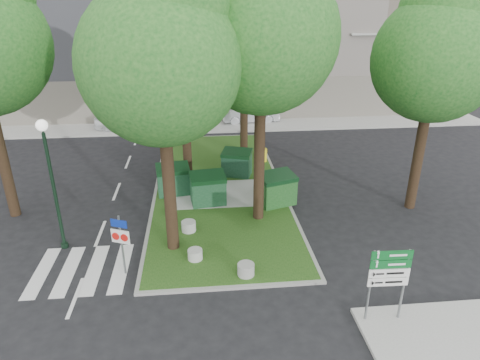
{
  "coord_description": "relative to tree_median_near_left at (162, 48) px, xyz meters",
  "views": [
    {
      "loc": [
        -0.38,
        -11.43,
        8.87
      ],
      "look_at": [
        1.19,
        4.23,
        2.0
      ],
      "focal_mm": 32.0,
      "sensor_mm": 36.0,
      "label": 1
    }
  ],
  "objects": [
    {
      "name": "tree_median_near_left",
      "position": [
        0.0,
        0.0,
        0.0
      ],
      "size": [
        5.2,
        5.2,
        10.53
      ],
      "color": "black",
      "rests_on": "ground"
    },
    {
      "name": "dumpster_c",
      "position": [
        2.94,
        6.67,
        -6.53
      ],
      "size": [
        1.74,
        1.46,
        1.39
      ],
      "rotation": [
        0.0,
        0.0,
        -0.32
      ],
      "color": "#103620",
      "rests_on": "median_island"
    },
    {
      "name": "directional_sign",
      "position": [
        6.17,
        -4.56,
        -5.65
      ],
      "size": [
        1.17,
        0.11,
        2.34
      ],
      "rotation": [
        0.0,
        0.0,
        -0.03
      ],
      "color": "slate",
      "rests_on": "sidewalk_corner"
    },
    {
      "name": "dumpster_d",
      "position": [
        4.41,
        3.16,
        -6.48
      ],
      "size": [
        1.86,
        1.55,
        1.48
      ],
      "rotation": [
        0.0,
        0.0,
        0.31
      ],
      "color": "#154616",
      "rests_on": "median_island"
    },
    {
      "name": "tree_median_mid",
      "position": [
        0.5,
        6.5,
        -0.34
      ],
      "size": [
        4.8,
        4.8,
        9.99
      ],
      "color": "black",
      "rests_on": "ground"
    },
    {
      "name": "litter_bin",
      "position": [
        4.61,
        8.51,
        -6.82
      ],
      "size": [
        0.43,
        0.43,
        0.75
      ],
      "primitive_type": "cylinder",
      "color": "yellow",
      "rests_on": "median_island"
    },
    {
      "name": "car_silver",
      "position": [
        4.91,
        16.94,
        -6.61
      ],
      "size": [
        4.37,
        1.81,
        1.41
      ],
      "primitive_type": "imported",
      "rotation": [
        0.0,
        0.0,
        1.65
      ],
      "color": "#A6A8AE",
      "rests_on": "ground"
    },
    {
      "name": "traffic_sign_pole",
      "position": [
        -1.69,
        -1.41,
        -5.87
      ],
      "size": [
        0.63,
        0.3,
        2.25
      ],
      "rotation": [
        0.0,
        0.0,
        -0.4
      ],
      "color": "slate",
      "rests_on": "ground"
    },
    {
      "name": "dumpster_a",
      "position": [
        -0.26,
        4.74,
        -6.51
      ],
      "size": [
        1.66,
        1.27,
        1.43
      ],
      "rotation": [
        0.0,
        0.0,
        0.14
      ],
      "color": "#103C21",
      "rests_on": "median_island"
    },
    {
      "name": "street_lamp",
      "position": [
        -4.23,
        0.52,
        -4.17
      ],
      "size": [
        0.4,
        0.4,
        5.01
      ],
      "color": "black",
      "rests_on": "ground"
    },
    {
      "name": "bollard_left",
      "position": [
        0.73,
        -0.95,
        -7.01
      ],
      "size": [
        0.53,
        0.53,
        0.38
      ],
      "primitive_type": "cylinder",
      "color": "#ACACA7",
      "rests_on": "median_island"
    },
    {
      "name": "apartment_building",
      "position": [
        1.41,
        23.44,
        0.68
      ],
      "size": [
        41.0,
        12.0,
        16.0
      ],
      "primitive_type": "cube",
      "color": "beige",
      "rests_on": "ground"
    },
    {
      "name": "car_white",
      "position": [
        -4.15,
        15.8,
        -6.63
      ],
      "size": [
        4.14,
        1.95,
        1.37
      ],
      "primitive_type": "imported",
      "rotation": [
        0.0,
        0.0,
        1.48
      ],
      "color": "white",
      "rests_on": "ground"
    },
    {
      "name": "median_island",
      "position": [
        1.91,
        5.44,
        -7.26
      ],
      "size": [
        6.0,
        16.0,
        0.12
      ],
      "primitive_type": "cube",
      "color": "#194213",
      "rests_on": "ground"
    },
    {
      "name": "median_kerb",
      "position": [
        1.91,
        5.44,
        -7.27
      ],
      "size": [
        6.3,
        16.3,
        0.1
      ],
      "primitive_type": "cube",
      "color": "gray",
      "rests_on": "ground"
    },
    {
      "name": "dumpster_b",
      "position": [
        1.34,
        3.52,
        -6.5
      ],
      "size": [
        1.69,
        1.28,
        1.46
      ],
      "rotation": [
        0.0,
        0.0,
        0.12
      ],
      "color": "#113D20",
      "rests_on": "median_island"
    },
    {
      "name": "tree_median_far",
      "position": [
        3.7,
        9.5,
        1.0
      ],
      "size": [
        5.8,
        5.8,
        11.93
      ],
      "color": "black",
      "rests_on": "ground"
    },
    {
      "name": "ground",
      "position": [
        1.41,
        -2.56,
        -7.32
      ],
      "size": [
        120.0,
        120.0,
        0.0
      ],
      "primitive_type": "plane",
      "color": "black",
      "rests_on": "ground"
    },
    {
      "name": "zebra_crossing",
      "position": [
        -2.34,
        -1.06,
        -7.31
      ],
      "size": [
        5.0,
        3.0,
        0.01
      ],
      "primitive_type": "cube",
      "color": "silver",
      "rests_on": "ground"
    },
    {
      "name": "building_sidewalk",
      "position": [
        1.41,
        15.94,
        -7.26
      ],
      "size": [
        42.0,
        3.0,
        0.12
      ],
      "primitive_type": "cube",
      "color": "#999993",
      "rests_on": "ground"
    },
    {
      "name": "tree_median_near_right",
      "position": [
        3.5,
        2.0,
        0.67
      ],
      "size": [
        5.6,
        5.6,
        11.46
      ],
      "color": "black",
      "rests_on": "ground"
    },
    {
      "name": "bollard_mid",
      "position": [
        0.48,
        1.08,
        -6.99
      ],
      "size": [
        0.58,
        0.58,
        0.41
      ],
      "primitive_type": "cylinder",
      "color": "#ACAEA8",
      "rests_on": "median_island"
    },
    {
      "name": "sidewalk_corner",
      "position": [
        7.91,
        -6.06,
        -7.26
      ],
      "size": [
        5.0,
        4.0,
        0.12
      ],
      "primitive_type": "cube",
      "color": "#999993",
      "rests_on": "ground"
    },
    {
      "name": "tree_street_right",
      "position": [
        10.5,
        2.5,
        -0.33
      ],
      "size": [
        5.0,
        5.0,
        10.06
      ],
      "color": "black",
      "rests_on": "ground"
    },
    {
      "name": "bollard_right",
      "position": [
        2.43,
        -2.06,
        -6.99
      ],
      "size": [
        0.58,
        0.58,
        0.41
      ],
      "primitive_type": "cylinder",
      "color": "gray",
      "rests_on": "median_island"
    }
  ]
}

